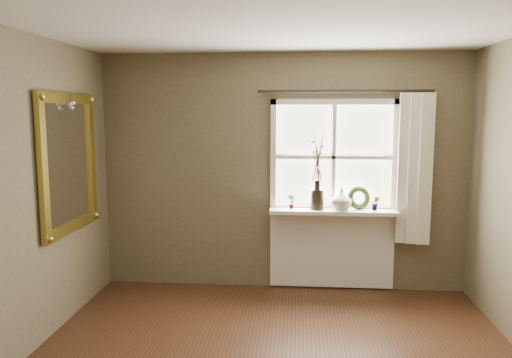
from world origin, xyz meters
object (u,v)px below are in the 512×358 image
Objects in this scene: cream_vase at (341,199)px; wreath at (359,200)px; dark_jug at (317,199)px; gilt_mirror at (69,163)px.

cream_vase is 0.19m from wreath.
dark_jug is 0.45m from wreath.
wreath is (0.45, 0.04, -0.01)m from dark_jug.
wreath is at bearing 17.72° from gilt_mirror.
gilt_mirror reaches higher than cream_vase.
wreath is (0.19, 0.04, -0.02)m from cream_vase.
cream_vase is 0.18× the size of gilt_mirror.
dark_jug is 0.26m from cream_vase.
cream_vase reaches higher than wreath.
gilt_mirror reaches higher than wreath.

